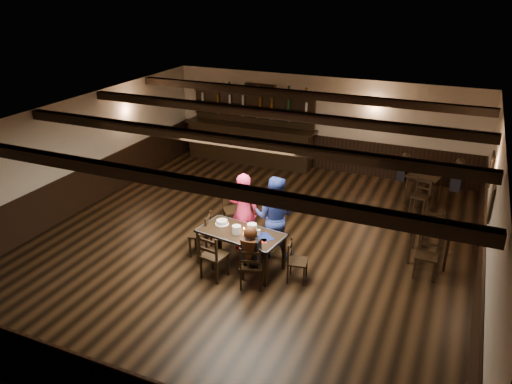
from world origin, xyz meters
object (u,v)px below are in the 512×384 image
at_px(cake, 222,222).
at_px(man_blue, 274,217).
at_px(chair_near_right, 251,264).
at_px(bar_counter, 251,138).
at_px(woman_pink, 244,212).
at_px(chair_near_left, 212,253).
at_px(dining_table, 241,236).

bearing_deg(cake, man_blue, 30.50).
height_order(chair_near_right, bar_counter, bar_counter).
height_order(chair_near_right, man_blue, man_blue).
bearing_deg(woman_pink, cake, 51.59).
relative_size(chair_near_left, man_blue, 0.55).
bearing_deg(bar_counter, chair_near_right, -65.77).
height_order(man_blue, bar_counter, bar_counter).
bearing_deg(dining_table, cake, 162.29).
height_order(dining_table, bar_counter, bar_counter).
xyz_separation_m(chair_near_left, man_blue, (0.72, 1.31, 0.30)).
distance_m(chair_near_right, bar_counter, 6.82).
distance_m(chair_near_right, cake, 1.26).
height_order(chair_near_left, chair_near_right, chair_near_left).
distance_m(chair_near_left, woman_pink, 1.30).
bearing_deg(woman_pink, bar_counter, -78.95).
distance_m(woman_pink, bar_counter, 5.38).
bearing_deg(man_blue, cake, 23.89).
height_order(chair_near_left, bar_counter, bar_counter).
bearing_deg(chair_near_left, woman_pink, 86.95).
distance_m(woman_pink, man_blue, 0.66).
height_order(chair_near_left, man_blue, man_blue).
bearing_deg(dining_table, chair_near_right, -51.79).
bearing_deg(chair_near_left, cake, 102.81).
bearing_deg(cake, bar_counter, 108.58).
bearing_deg(man_blue, chair_near_left, 54.53).
height_order(dining_table, chair_near_left, chair_near_left).
bearing_deg(dining_table, chair_near_left, -116.14).
height_order(chair_near_right, cake, chair_near_right).
distance_m(chair_near_left, chair_near_right, 0.79).
relative_size(dining_table, woman_pink, 1.03).
height_order(chair_near_right, woman_pink, woman_pink).
height_order(dining_table, woman_pink, woman_pink).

